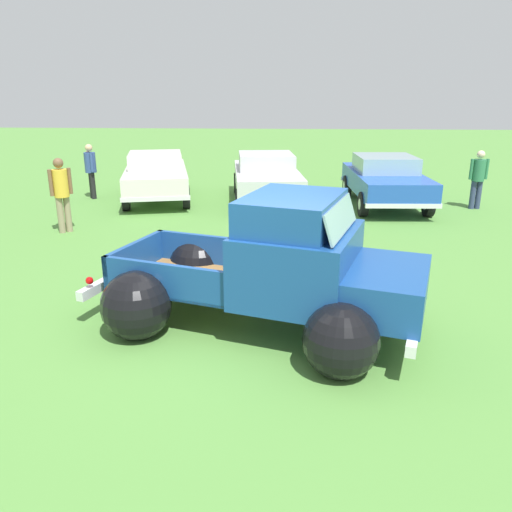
# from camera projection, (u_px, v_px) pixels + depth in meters

# --- Properties ---
(ground_plane) EXTENTS (80.00, 80.00, 0.00)m
(ground_plane) POSITION_uv_depth(u_px,v_px,m) (253.00, 323.00, 7.34)
(ground_plane) COLOR #548C3D
(vintage_pickup_truck) EXTENTS (4.98, 3.74, 1.96)m
(vintage_pickup_truck) POSITION_uv_depth(u_px,v_px,m) (280.00, 277.00, 6.97)
(vintage_pickup_truck) COLOR black
(vintage_pickup_truck) RESTS_ON ground
(show_car_0) EXTENTS (2.78, 4.49, 1.43)m
(show_car_0) POSITION_uv_depth(u_px,v_px,m) (156.00, 175.00, 15.43)
(show_car_0) COLOR black
(show_car_0) RESTS_ON ground
(show_car_1) EXTENTS (2.41, 4.61, 1.43)m
(show_car_1) POSITION_uv_depth(u_px,v_px,m) (266.00, 176.00, 15.22)
(show_car_1) COLOR black
(show_car_1) RESTS_ON ground
(show_car_2) EXTENTS (2.14, 4.39, 1.43)m
(show_car_2) POSITION_uv_depth(u_px,v_px,m) (385.00, 179.00, 14.69)
(show_car_2) COLOR black
(show_car_2) RESTS_ON ground
(spectator_0) EXTENTS (0.47, 0.49, 1.67)m
(spectator_0) POSITION_uv_depth(u_px,v_px,m) (91.00, 168.00, 15.60)
(spectator_0) COLOR black
(spectator_0) RESTS_ON ground
(spectator_1) EXTENTS (0.48, 0.48, 1.76)m
(spectator_1) POSITION_uv_depth(u_px,v_px,m) (61.00, 190.00, 11.77)
(spectator_1) COLOR gray
(spectator_1) RESTS_ON ground
(spectator_2) EXTENTS (0.54, 0.38, 1.65)m
(spectator_2) POSITION_uv_depth(u_px,v_px,m) (478.00, 176.00, 14.20)
(spectator_2) COLOR navy
(spectator_2) RESTS_ON ground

